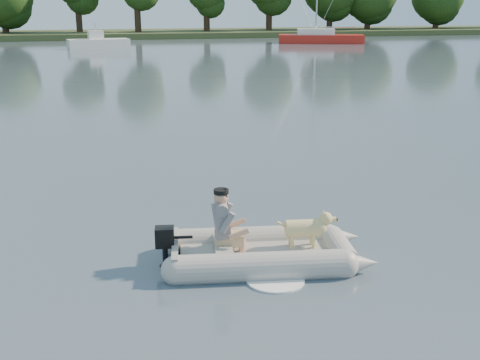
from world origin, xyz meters
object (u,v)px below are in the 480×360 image
object	(u,v)px
motorboat	(98,37)
dinghy	(265,230)
dog	(302,231)
man	(223,219)
sailboat	(320,38)

from	to	relation	value
motorboat	dinghy	bearing A→B (deg)	-96.83
dinghy	dog	size ratio (longest dim) A/B	5.08
dinghy	dog	bearing A→B (deg)	4.57
man	dog	world-z (taller)	man
motorboat	sailboat	size ratio (longest dim) A/B	0.47
man	dog	xyz separation A→B (m)	(1.16, -0.18, -0.23)
motorboat	man	bearing A→B (deg)	-97.61
sailboat	man	bearing A→B (deg)	-94.70
man	sailboat	distance (m)	49.86
dinghy	man	world-z (taller)	man
man	sailboat	world-z (taller)	sailboat
man	motorboat	xyz separation A→B (m)	(-0.61, 43.88, 0.30)
dinghy	sailboat	world-z (taller)	sailboat
man	sailboat	bearing A→B (deg)	75.71
dog	man	bearing A→B (deg)	-180.00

